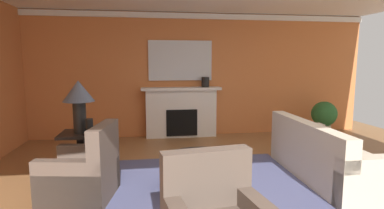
{
  "coord_description": "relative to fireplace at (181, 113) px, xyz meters",
  "views": [
    {
      "loc": [
        -1.17,
        -3.97,
        1.69
      ],
      "look_at": [
        -0.42,
        1.08,
        1.0
      ],
      "focal_mm": 28.75,
      "sensor_mm": 36.0,
      "label": 1
    }
  ],
  "objects": [
    {
      "name": "wall_fireplace",
      "position": [
        0.39,
        0.21,
        0.87
      ],
      "size": [
        8.12,
        0.12,
        2.82
      ],
      "primitive_type": "cube",
      "color": "#CC723D",
      "rests_on": "ground_plane"
    },
    {
      "name": "book_small_novel",
      "position": [
        -0.07,
        -3.16,
        0.02
      ],
      "size": [
        0.24,
        0.2,
        0.05
      ],
      "primitive_type": "cube",
      "rotation": [
        0.0,
        0.0,
        0.08
      ],
      "color": "maroon",
      "rests_on": "coffee_table"
    },
    {
      "name": "book_art_folio",
      "position": [
        -0.17,
        -3.03,
        -0.03
      ],
      "size": [
        0.23,
        0.24,
        0.04
      ],
      "primitive_type": "cube",
      "rotation": [
        0.0,
        0.0,
        0.26
      ],
      "color": "tan",
      "rests_on": "coffee_table"
    },
    {
      "name": "fireplace",
      "position": [
        0.0,
        0.0,
        0.0
      ],
      "size": [
        1.8,
        0.35,
        1.14
      ],
      "color": "white",
      "rests_on": "ground_plane"
    },
    {
      "name": "side_table",
      "position": [
        -1.73,
        -2.39,
        -0.14
      ],
      "size": [
        0.56,
        0.56,
        0.7
      ],
      "color": "black",
      "rests_on": "ground_plane"
    },
    {
      "name": "book_red_cover",
      "position": [
        0.05,
        -3.14,
        -0.07
      ],
      "size": [
        0.25,
        0.21,
        0.05
      ],
      "primitive_type": "cube",
      "rotation": [
        0.0,
        0.0,
        0.18
      ],
      "color": "tan",
      "rests_on": "coffee_table"
    },
    {
      "name": "crown_moulding",
      "position": [
        0.39,
        0.13,
        2.19
      ],
      "size": [
        8.12,
        0.08,
        0.12
      ],
      "primitive_type": "cube",
      "color": "white"
    },
    {
      "name": "potted_plant",
      "position": [
        3.18,
        -0.58,
        -0.05
      ],
      "size": [
        0.56,
        0.56,
        0.83
      ],
      "color": "#BCB29E",
      "rests_on": "ground_plane"
    },
    {
      "name": "vase_on_side_table",
      "position": [
        -1.58,
        -2.51,
        0.27
      ],
      "size": [
        0.1,
        0.1,
        0.22
      ],
      "primitive_type": "cylinder",
      "color": "black",
      "rests_on": "side_table"
    },
    {
      "name": "coffee_table",
      "position": [
        -0.07,
        -2.99,
        -0.21
      ],
      "size": [
        1.0,
        1.0,
        0.45
      ],
      "color": "black",
      "rests_on": "ground_plane"
    },
    {
      "name": "ground_plane",
      "position": [
        0.39,
        -2.93,
        -0.54
      ],
      "size": [
        9.78,
        9.78,
        0.0
      ],
      "primitive_type": "plane",
      "color": "olive"
    },
    {
      "name": "table_lamp",
      "position": [
        -1.73,
        -2.39,
        0.68
      ],
      "size": [
        0.44,
        0.44,
        0.75
      ],
      "color": "black",
      "rests_on": "side_table"
    },
    {
      "name": "sofa",
      "position": [
        1.8,
        -2.87,
        -0.25
      ],
      "size": [
        0.94,
        2.12,
        0.85
      ],
      "color": "beige",
      "rests_on": "ground_plane"
    },
    {
      "name": "mantel_mirror",
      "position": [
        0.0,
        0.12,
        1.2
      ],
      "size": [
        1.45,
        0.04,
        0.9
      ],
      "primitive_type": "cube",
      "color": "silver"
    },
    {
      "name": "area_rug",
      "position": [
        -0.07,
        -2.99,
        -0.54
      ],
      "size": [
        3.0,
        2.75,
        0.01
      ],
      "primitive_type": "cube",
      "color": "#4C517A",
      "rests_on": "ground_plane"
    },
    {
      "name": "vase_mantel_right",
      "position": [
        0.55,
        -0.05,
        0.72
      ],
      "size": [
        0.18,
        0.18,
        0.23
      ],
      "primitive_type": "cylinder",
      "color": "black",
      "rests_on": "fireplace"
    },
    {
      "name": "armchair_near_window",
      "position": [
        -1.59,
        -3.06,
        -0.24
      ],
      "size": [
        0.93,
        0.93,
        0.95
      ],
      "color": "brown",
      "rests_on": "ground_plane"
    }
  ]
}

